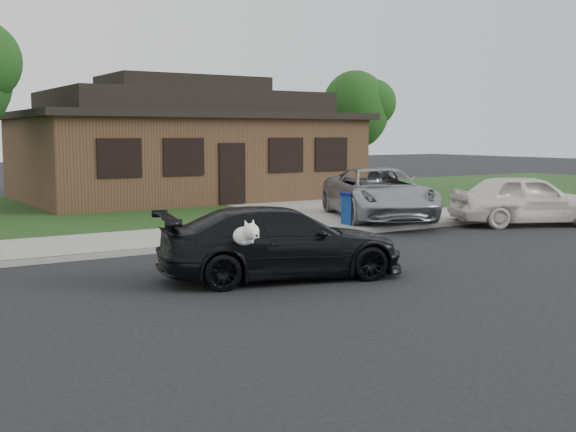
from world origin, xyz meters
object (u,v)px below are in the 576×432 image
sedan (281,242)px  recycling_bin (353,208)px  white_compact (527,200)px  minivan (379,193)px

sedan → recycling_bin: (5.18, 4.67, -0.08)m
sedan → white_compact: 10.29m
sedan → minivan: size_ratio=0.90×
minivan → sedan: bearing=-118.0°
sedan → minivan: (6.66, 5.42, 0.23)m
minivan → white_compact: 4.19m
minivan → recycling_bin: minivan is taller
white_compact → recycling_bin: bearing=92.6°
minivan → recycling_bin: 1.69m
recycling_bin → white_compact: bearing=-18.4°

